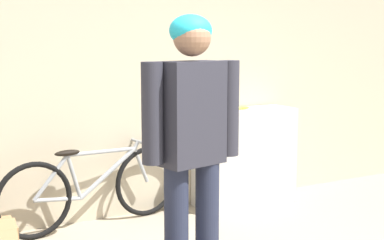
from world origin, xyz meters
The scene contains 5 objects.
wall_back centered at (0.00, 2.54, 1.30)m, with size 8.00×0.07×2.60m.
side_shelf centered at (1.15, 2.30, 0.47)m, with size 0.99×0.39×0.95m.
person centered at (-0.22, 0.84, 1.04)m, with size 0.66×0.29×1.76m.
bicycle centered at (-0.38, 2.35, 0.35)m, with size 1.70×0.46×0.72m.
banana centered at (1.01, 2.28, 0.97)m, with size 0.31×0.09×0.04m.
Camera 1 is at (-1.74, -2.01, 1.60)m, focal length 50.00 mm.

